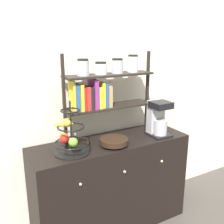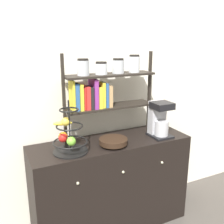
# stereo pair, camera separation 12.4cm
# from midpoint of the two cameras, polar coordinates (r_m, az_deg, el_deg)

# --- Properties ---
(wall_back) EXTENTS (7.00, 0.05, 2.60)m
(wall_back) POSITION_cam_midpoint_polar(r_m,az_deg,el_deg) (2.47, -4.81, 5.08)
(wall_back) COLOR silver
(wall_back) RESTS_ON ground_plane
(sideboard) EXTENTS (1.45, 0.48, 0.87)m
(sideboard) POSITION_cam_midpoint_polar(r_m,az_deg,el_deg) (2.55, -1.67, -15.48)
(sideboard) COLOR black
(sideboard) RESTS_ON ground_plane
(coffee_maker) EXTENTS (0.18, 0.21, 0.33)m
(coffee_maker) POSITION_cam_midpoint_polar(r_m,az_deg,el_deg) (2.48, 8.59, -1.39)
(coffee_maker) COLOR black
(coffee_maker) RESTS_ON sideboard
(fruit_stand) EXTENTS (0.28, 0.28, 0.43)m
(fruit_stand) POSITION_cam_midpoint_polar(r_m,az_deg,el_deg) (2.11, -10.90, -5.39)
(fruit_stand) COLOR black
(fruit_stand) RESTS_ON sideboard
(wooden_bowl) EXTENTS (0.24, 0.24, 0.06)m
(wooden_bowl) POSITION_cam_midpoint_polar(r_m,az_deg,el_deg) (2.25, -1.16, -6.44)
(wooden_bowl) COLOR black
(wooden_bowl) RESTS_ON sideboard
(shelf_hutch) EXTENTS (0.86, 0.20, 0.77)m
(shelf_hutch) POSITION_cam_midpoint_polar(r_m,az_deg,el_deg) (2.28, -3.87, 5.43)
(shelf_hutch) COLOR black
(shelf_hutch) RESTS_ON sideboard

